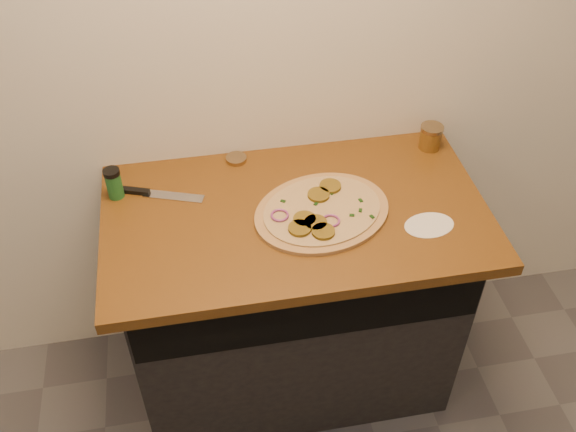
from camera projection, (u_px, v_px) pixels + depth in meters
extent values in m
cube|color=silver|center=(276.00, 27.00, 1.94)|extent=(4.00, 0.02, 2.70)
cube|color=black|center=(293.00, 300.00, 2.34)|extent=(1.10, 0.60, 0.86)
cube|color=brown|center=(295.00, 215.00, 2.02)|extent=(1.20, 0.70, 0.04)
cylinder|color=tan|center=(322.00, 212.00, 1.99)|extent=(0.54, 0.54, 0.01)
cylinder|color=beige|center=(322.00, 210.00, 1.98)|extent=(0.47, 0.47, 0.01)
cylinder|color=brown|center=(330.00, 186.00, 2.05)|extent=(0.07, 0.07, 0.01)
cylinder|color=brown|center=(319.00, 195.00, 2.02)|extent=(0.07, 0.07, 0.01)
cylinder|color=brown|center=(323.00, 231.00, 1.90)|extent=(0.07, 0.07, 0.01)
cylinder|color=brown|center=(304.00, 219.00, 1.94)|extent=(0.07, 0.07, 0.01)
cylinder|color=brown|center=(316.00, 223.00, 1.92)|extent=(0.07, 0.07, 0.01)
cylinder|color=brown|center=(300.00, 228.00, 1.91)|extent=(0.07, 0.07, 0.01)
torus|color=#823073|center=(331.00, 221.00, 1.93)|extent=(0.06, 0.06, 0.01)
torus|color=#823073|center=(280.00, 215.00, 1.95)|extent=(0.06, 0.06, 0.01)
cube|color=black|center=(361.00, 200.00, 2.00)|extent=(0.01, 0.02, 0.00)
cube|color=black|center=(283.00, 201.00, 2.00)|extent=(0.02, 0.02, 0.00)
cube|color=black|center=(360.00, 210.00, 1.97)|extent=(0.02, 0.02, 0.00)
cube|color=black|center=(314.00, 220.00, 1.94)|extent=(0.02, 0.02, 0.00)
cube|color=black|center=(352.00, 215.00, 1.95)|extent=(0.02, 0.01, 0.00)
cube|color=black|center=(316.00, 204.00, 1.99)|extent=(0.02, 0.02, 0.00)
cube|color=black|center=(331.00, 193.00, 2.03)|extent=(0.02, 0.02, 0.00)
cube|color=black|center=(372.00, 217.00, 1.95)|extent=(0.02, 0.02, 0.00)
cube|color=#B7BAC1|center=(174.00, 196.00, 2.05)|extent=(0.20, 0.10, 0.00)
cube|color=black|center=(133.00, 191.00, 2.06)|extent=(0.11, 0.06, 0.02)
cylinder|color=#967C57|center=(236.00, 159.00, 2.18)|extent=(0.08, 0.08, 0.02)
cylinder|color=#A31D10|center=(430.00, 138.00, 2.22)|extent=(0.08, 0.08, 0.07)
cylinder|color=#967C57|center=(432.00, 128.00, 2.19)|extent=(0.08, 0.08, 0.01)
cylinder|color=#1E5F26|center=(114.00, 185.00, 2.02)|extent=(0.05, 0.05, 0.09)
cylinder|color=black|center=(111.00, 172.00, 1.99)|extent=(0.05, 0.05, 0.02)
cylinder|color=silver|center=(429.00, 225.00, 1.95)|extent=(0.18, 0.18, 0.00)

